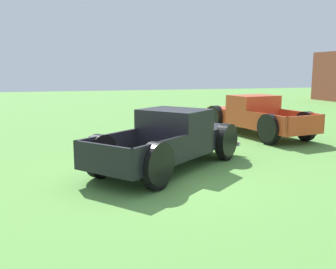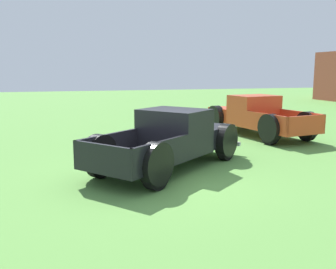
# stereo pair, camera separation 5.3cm
# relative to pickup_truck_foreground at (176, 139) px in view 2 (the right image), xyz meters

# --- Properties ---
(ground_plane) EXTENTS (80.00, 80.00, 0.00)m
(ground_plane) POSITION_rel_pickup_truck_foreground_xyz_m (1.03, -0.64, -0.73)
(ground_plane) COLOR #5B9342
(pickup_truck_foreground) EXTENTS (4.52, 5.00, 1.53)m
(pickup_truck_foreground) POSITION_rel_pickup_truck_foreground_xyz_m (0.00, 0.00, 0.00)
(pickup_truck_foreground) COLOR black
(pickup_truck_foreground) RESTS_ON ground_plane
(pickup_truck_behind_left) EXTENTS (5.35, 2.69, 1.57)m
(pickup_truck_behind_left) POSITION_rel_pickup_truck_foreground_xyz_m (-4.01, 4.49, 0.02)
(pickup_truck_behind_left) COLOR #D14723
(pickup_truck_behind_left) RESTS_ON ground_plane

